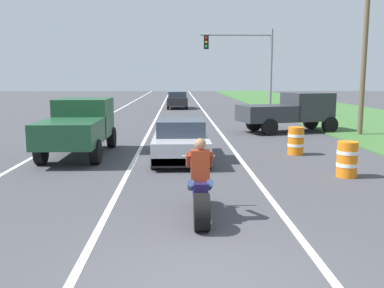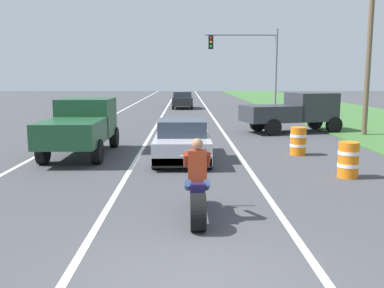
# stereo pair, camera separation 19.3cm
# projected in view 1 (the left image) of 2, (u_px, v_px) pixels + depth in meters

# --- Properties ---
(ground_plane) EXTENTS (160.00, 160.00, 0.00)m
(ground_plane) POSITION_uv_depth(u_px,v_px,m) (203.00, 286.00, 5.76)
(ground_plane) COLOR #424247
(lane_stripe_left_solid) EXTENTS (0.14, 120.00, 0.01)m
(lane_stripe_left_solid) POSITION_uv_depth(u_px,v_px,m) (92.00, 124.00, 25.33)
(lane_stripe_left_solid) COLOR white
(lane_stripe_left_solid) RESTS_ON ground
(lane_stripe_right_solid) EXTENTS (0.14, 120.00, 0.01)m
(lane_stripe_right_solid) POSITION_uv_depth(u_px,v_px,m) (214.00, 124.00, 25.56)
(lane_stripe_right_solid) COLOR white
(lane_stripe_right_solid) RESTS_ON ground
(lane_stripe_centre_dashed) EXTENTS (0.14, 120.00, 0.01)m
(lane_stripe_centre_dashed) POSITION_uv_depth(u_px,v_px,m) (153.00, 124.00, 25.45)
(lane_stripe_centre_dashed) COLOR white
(lane_stripe_centre_dashed) RESTS_ON ground
(grass_verge_right) EXTENTS (10.00, 120.00, 0.06)m
(grass_verge_right) POSITION_uv_depth(u_px,v_px,m) (381.00, 123.00, 25.89)
(grass_verge_right) COLOR #3D6B33
(grass_verge_right) RESTS_ON ground
(motorcycle_with_rider) EXTENTS (0.70, 2.21, 1.62)m
(motorcycle_with_rider) POSITION_uv_depth(u_px,v_px,m) (200.00, 190.00, 8.35)
(motorcycle_with_rider) COLOR black
(motorcycle_with_rider) RESTS_ON ground
(sports_car_silver) EXTENTS (1.84, 4.30, 1.37)m
(sports_car_silver) POSITION_uv_depth(u_px,v_px,m) (181.00, 141.00, 14.51)
(sports_car_silver) COLOR #B7B7BC
(sports_car_silver) RESTS_ON ground
(pickup_truck_left_lane_dark_green) EXTENTS (2.02, 4.80, 1.98)m
(pickup_truck_left_lane_dark_green) POSITION_uv_depth(u_px,v_px,m) (79.00, 125.00, 15.21)
(pickup_truck_left_lane_dark_green) COLOR #1E4C2D
(pickup_truck_left_lane_dark_green) RESTS_ON ground
(pickup_truck_right_shoulder_dark_grey) EXTENTS (5.14, 3.14, 1.98)m
(pickup_truck_right_shoulder_dark_grey) POSITION_uv_depth(u_px,v_px,m) (291.00, 110.00, 21.72)
(pickup_truck_right_shoulder_dark_grey) COLOR #2D3035
(pickup_truck_right_shoulder_dark_grey) RESTS_ON ground
(traffic_light_mast_near) EXTENTS (4.98, 0.34, 6.00)m
(traffic_light_mast_near) POSITION_uv_depth(u_px,v_px,m) (249.00, 59.00, 29.43)
(traffic_light_mast_near) COLOR gray
(traffic_light_mast_near) RESTS_ON ground
(utility_pole_roadside) EXTENTS (0.24, 0.24, 8.22)m
(utility_pole_roadside) POSITION_uv_depth(u_px,v_px,m) (365.00, 48.00, 19.99)
(utility_pole_roadside) COLOR brown
(utility_pole_roadside) RESTS_ON ground
(construction_barrel_nearest) EXTENTS (0.58, 0.58, 1.00)m
(construction_barrel_nearest) POSITION_uv_depth(u_px,v_px,m) (347.00, 159.00, 11.99)
(construction_barrel_nearest) COLOR orange
(construction_barrel_nearest) RESTS_ON ground
(construction_barrel_mid) EXTENTS (0.58, 0.58, 1.00)m
(construction_barrel_mid) POSITION_uv_depth(u_px,v_px,m) (296.00, 141.00, 15.45)
(construction_barrel_mid) COLOR orange
(construction_barrel_mid) RESTS_ON ground
(distant_car_far_ahead) EXTENTS (1.80, 4.00, 1.50)m
(distant_car_far_ahead) POSITION_uv_depth(u_px,v_px,m) (177.00, 100.00, 38.05)
(distant_car_far_ahead) COLOR #262628
(distant_car_far_ahead) RESTS_ON ground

